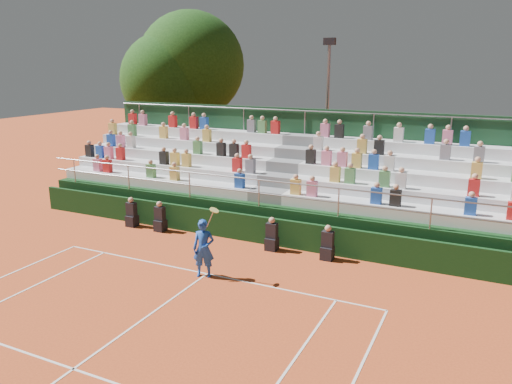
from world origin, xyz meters
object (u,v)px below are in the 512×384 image
at_px(tree_east, 191,65).
at_px(floodlight_mast, 328,101).
at_px(tree_west, 168,80).
at_px(tennis_player, 204,248).

xyz_separation_m(tree_east, floodlight_mast, (9.25, -1.56, -1.75)).
distance_m(tree_west, tree_east, 1.74).
height_order(tennis_player, floodlight_mast, floodlight_mast).
relative_size(tree_west, tree_east, 0.87).
xyz_separation_m(tennis_player, floodlight_mast, (-0.41, 13.04, 3.54)).
xyz_separation_m(tennis_player, tree_east, (-9.65, 14.61, 5.29)).
distance_m(tennis_player, tree_west, 17.58).
relative_size(tennis_player, tree_west, 0.27).
bearing_deg(floodlight_mast, tennis_player, -88.22).
relative_size(tennis_player, tree_east, 0.23).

